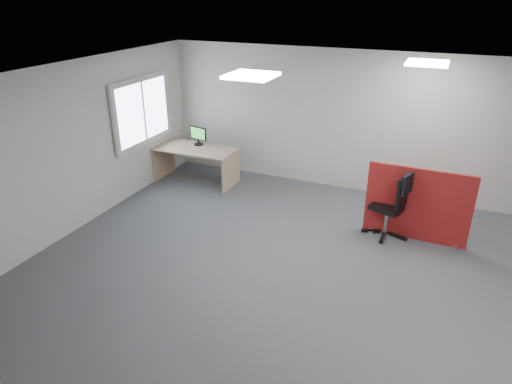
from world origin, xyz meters
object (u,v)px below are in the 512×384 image
(second_desk, at_px, (197,155))
(office_chair, at_px, (396,201))
(red_divider, at_px, (417,205))
(monitor_second, at_px, (198,135))

(second_desk, xyz_separation_m, office_chair, (4.06, -0.78, 0.08))
(red_divider, bearing_deg, second_desk, 172.18)
(red_divider, bearing_deg, office_chair, -166.93)
(monitor_second, relative_size, office_chair, 0.37)
(red_divider, distance_m, monitor_second, 4.52)
(monitor_second, height_order, office_chair, office_chair)
(monitor_second, bearing_deg, red_divider, 2.47)
(second_desk, bearing_deg, red_divider, -9.24)
(red_divider, height_order, second_desk, red_divider)
(monitor_second, bearing_deg, second_desk, -61.30)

